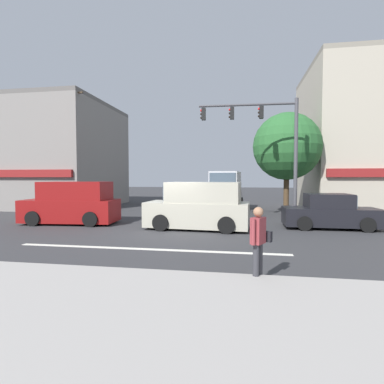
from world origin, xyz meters
TOP-DOWN VIEW (x-y plane):
  - ground_plane at (0.00, 0.00)m, footprint 120.00×120.00m
  - lane_marking_stripe at (0.00, -3.50)m, footprint 9.00×0.24m
  - sidewalk_curb at (0.00, -8.50)m, footprint 40.00×5.00m
  - building_left_block at (-13.06, 9.87)m, footprint 10.90×9.35m
  - street_tree at (5.66, 6.18)m, footprint 4.06×4.06m
  - utility_pole_near_left at (-7.99, 5.64)m, footprint 1.40×0.22m
  - traffic_light_mast at (4.29, 2.67)m, footprint 4.89×0.34m
  - van_approaching_near at (1.10, 0.60)m, footprint 4.72×2.29m
  - box_truck_crossing_leftbound at (1.83, 8.55)m, footprint 2.57×5.74m
  - van_waiting_far at (-5.43, 1.12)m, footprint 4.72×2.29m
  - sedan_parked_curbside at (6.95, 1.71)m, footprint 4.11×1.89m
  - pedestrian_foreground_with_bag at (3.34, -6.00)m, footprint 0.52×0.64m

SIDE VIEW (x-z plane):
  - ground_plane at x=0.00m, z-range 0.00..0.00m
  - lane_marking_stripe at x=0.00m, z-range 0.00..0.01m
  - sidewalk_curb at x=0.00m, z-range 0.00..0.16m
  - sedan_parked_curbside at x=6.95m, z-range -0.08..1.50m
  - pedestrian_foreground_with_bag at x=3.34m, z-range 0.12..1.79m
  - van_approaching_near at x=1.10m, z-range -0.05..2.06m
  - van_waiting_far at x=-5.43m, z-range -0.05..2.06m
  - box_truck_crossing_leftbound at x=1.83m, z-range -0.12..2.63m
  - building_left_block at x=-13.06m, z-range 0.00..8.24m
  - street_tree at x=5.66m, z-range 1.08..7.31m
  - utility_pole_near_left at x=-7.99m, z-range 0.15..8.42m
  - traffic_light_mast at x=4.29m, z-range 1.20..7.40m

